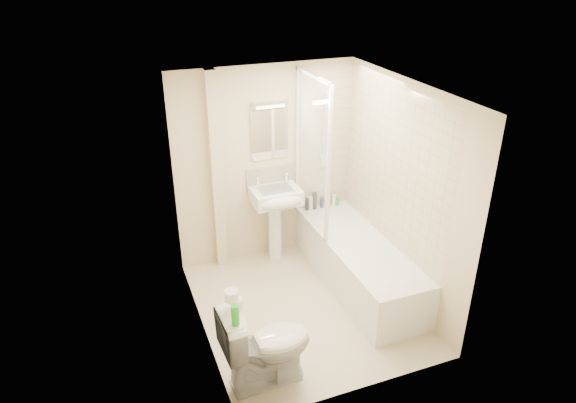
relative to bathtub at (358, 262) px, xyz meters
name	(u,v)px	position (x,y,z in m)	size (l,w,h in m)	color
floor	(304,307)	(-0.75, -0.20, -0.29)	(2.50, 2.50, 0.00)	beige
wall_back	(266,165)	(-0.75, 1.05, 0.91)	(2.20, 0.02, 2.40)	beige
wall_left	(196,229)	(-1.85, -0.20, 0.91)	(0.02, 2.50, 2.40)	beige
wall_right	(401,193)	(0.35, -0.20, 0.91)	(0.02, 2.50, 2.40)	beige
ceiling	(308,90)	(-0.75, -0.20, 2.11)	(2.20, 2.50, 0.02)	white
tile_back	(324,140)	(0.00, 1.04, 1.14)	(0.70, 0.01, 1.75)	beige
tile_right	(392,167)	(0.34, 0.00, 1.14)	(0.01, 2.10, 1.75)	beige
pipe_boxing	(216,174)	(-1.37, 0.99, 0.91)	(0.12, 0.12, 2.40)	beige
splashback	(270,178)	(-0.70, 1.04, 0.74)	(0.60, 0.01, 0.30)	beige
mirror	(269,135)	(-0.70, 1.04, 1.29)	(0.46, 0.01, 0.60)	white
strip_light	(269,104)	(-0.70, 1.02, 1.66)	(0.42, 0.07, 0.07)	silver
bathtub	(358,262)	(0.00, 0.00, 0.00)	(0.70, 2.10, 0.55)	white
shower_screen	(312,154)	(-0.35, 0.60, 1.16)	(0.04, 0.92, 1.80)	white
shower_fixture	(325,132)	(0.00, 0.99, 1.26)	(0.10, 0.16, 0.99)	white
pedestal_sink	(277,205)	(-0.70, 0.81, 0.48)	(0.57, 0.51, 1.10)	white
bottle_black_a	(307,204)	(-0.24, 0.96, 0.34)	(0.05, 0.05, 0.16)	black
bottle_white_a	(310,203)	(-0.19, 0.96, 0.35)	(0.06, 0.06, 0.17)	white
bottle_black_b	(314,201)	(-0.14, 0.96, 0.37)	(0.06, 0.06, 0.23)	black
bottle_blue	(322,202)	(-0.03, 0.96, 0.33)	(0.05, 0.05, 0.14)	#131756
bottle_cream	(328,201)	(0.05, 0.96, 0.34)	(0.06, 0.06, 0.16)	beige
bottle_white_b	(334,200)	(0.14, 0.96, 0.33)	(0.05, 0.05, 0.15)	white
bottle_green	(336,202)	(0.17, 0.96, 0.30)	(0.07, 0.07, 0.08)	green
toilet	(266,345)	(-1.47, -1.05, 0.12)	(0.81, 0.48, 0.81)	white
toilet_roll_lower	(237,303)	(-1.70, -0.97, 0.57)	(0.10, 0.10, 0.09)	white
toilet_roll_upper	(232,295)	(-1.73, -0.97, 0.66)	(0.12, 0.12, 0.09)	white
green_bottle	(235,315)	(-1.76, -1.17, 0.62)	(0.06, 0.06, 0.19)	green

